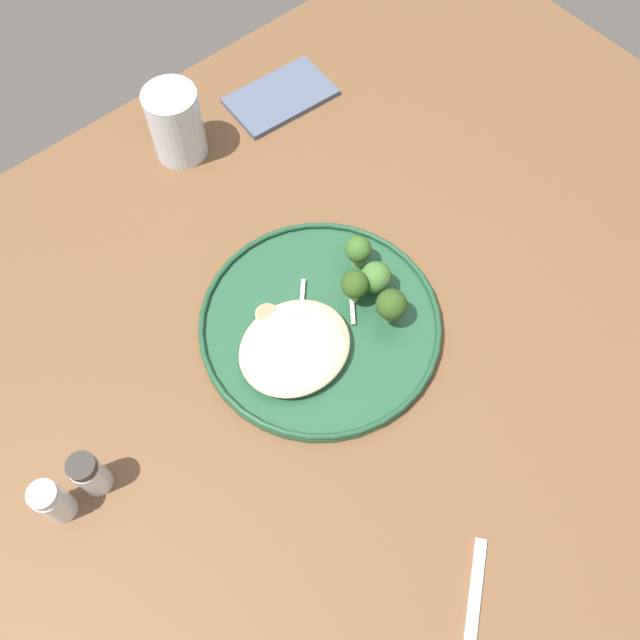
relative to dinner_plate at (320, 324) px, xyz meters
name	(u,v)px	position (x,y,z in m)	size (l,w,h in m)	color
ground	(319,508)	(-0.04, -0.04, -0.75)	(6.00, 6.00, 0.00)	#47423D
wooden_dining_table	(318,393)	(-0.04, -0.04, -0.09)	(1.40, 1.00, 0.74)	brown
dinner_plate	(320,324)	(0.00, 0.00, 0.00)	(0.29, 0.29, 0.02)	#235133
noodle_bed	(295,347)	(-0.05, -0.01, 0.02)	(0.14, 0.12, 0.03)	beige
seared_scallop_center_golden	(287,355)	(-0.06, -0.01, 0.01)	(0.02, 0.02, 0.02)	beige
seared_scallop_tiny_bay	(335,335)	(0.00, -0.03, 0.01)	(0.02, 0.02, 0.02)	beige
seared_scallop_on_noodles	(267,316)	(-0.05, 0.04, 0.01)	(0.03, 0.03, 0.02)	#E5C689
seared_scallop_half_hidden	(294,373)	(-0.07, -0.03, 0.01)	(0.02, 0.02, 0.02)	beige
seared_scallop_tilted_round	(313,357)	(-0.04, -0.03, 0.01)	(0.03, 0.03, 0.01)	beige
seared_scallop_right_edge	(302,339)	(-0.03, -0.01, 0.01)	(0.04, 0.04, 0.01)	#E5C689
broccoli_floret_beside_noodles	(391,305)	(0.07, -0.05, 0.04)	(0.04, 0.04, 0.05)	#7A994C
broccoli_floret_right_tilted	(358,250)	(0.09, 0.03, 0.03)	(0.03, 0.03, 0.05)	#7A994C
broccoli_floret_near_rim	(376,277)	(0.08, -0.01, 0.03)	(0.04, 0.04, 0.05)	#89A356
broccoli_floret_center_pile	(355,285)	(0.05, 0.00, 0.04)	(0.03, 0.03, 0.05)	#89A356
onion_sliver_pale_crescent	(352,302)	(0.05, 0.00, 0.01)	(0.06, 0.01, 0.00)	silver
onion_sliver_curled_piece	(302,299)	(0.00, 0.04, 0.01)	(0.06, 0.01, 0.00)	silver
water_glass	(177,127)	(0.03, 0.34, 0.04)	(0.07, 0.07, 0.10)	silver
folded_napkin	(281,97)	(0.20, 0.32, 0.00)	(0.15, 0.09, 0.01)	#4C566B
salt_shaker	(53,502)	(-0.35, 0.01, 0.02)	(0.03, 0.03, 0.07)	white
pepper_shaker	(90,474)	(-0.30, 0.01, 0.02)	(0.03, 0.03, 0.07)	white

